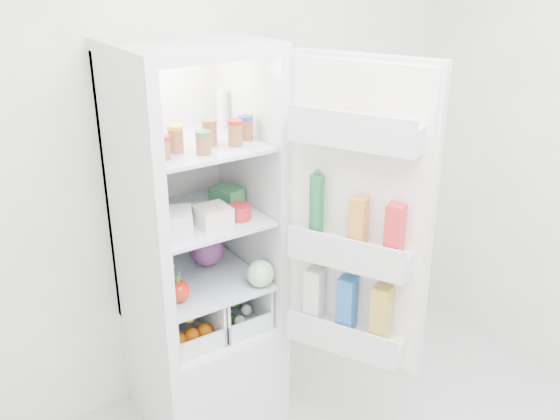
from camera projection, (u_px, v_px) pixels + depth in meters
room_walls at (452, 162)px, 1.70m from camera, size 3.02×3.02×2.61m
refrigerator at (196, 288)px, 2.91m from camera, size 0.60×0.60×1.80m
shelf_low at (202, 279)px, 2.84m from camera, size 0.49×0.53×0.01m
shelf_mid at (198, 217)px, 2.72m from camera, size 0.49×0.53×0.02m
shelf_top at (194, 144)px, 2.59m from camera, size 0.49×0.53×0.02m
crisper_left at (179, 312)px, 2.82m from camera, size 0.23×0.46×0.22m
crisper_right at (226, 296)px, 2.95m from camera, size 0.23×0.46×0.22m
condiment_jars at (206, 139)px, 2.48m from camera, size 0.46×0.16×0.08m
squeeze_bottle at (223, 109)px, 2.77m from camera, size 0.05×0.05×0.17m
tub_white at (173, 223)px, 2.52m from camera, size 0.20×0.20×0.10m
tub_cream at (213, 215)px, 2.61m from camera, size 0.14×0.14×0.08m
tin_red at (240, 212)px, 2.66m from camera, size 0.13×0.13×0.06m
foil_tray at (192, 210)px, 2.72m from camera, size 0.17×0.14×0.04m
tub_green at (227, 196)px, 2.82m from camera, size 0.14×0.16×0.08m
red_cabbage at (207, 249)px, 2.92m from camera, size 0.16×0.16×0.16m
bell_pepper at (178, 291)px, 2.63m from camera, size 0.10×0.10×0.10m
mushroom_bowl at (164, 278)px, 2.76m from camera, size 0.19×0.19×0.07m
salad_bag at (261, 274)px, 2.74m from camera, size 0.12×0.12×0.12m
citrus_pile at (184, 321)px, 2.79m from camera, size 0.20×0.24×0.16m
veg_pile at (228, 305)px, 2.97m from camera, size 0.16×0.30×0.10m
fridge_door at (356, 228)px, 2.51m from camera, size 0.40×0.57×1.30m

